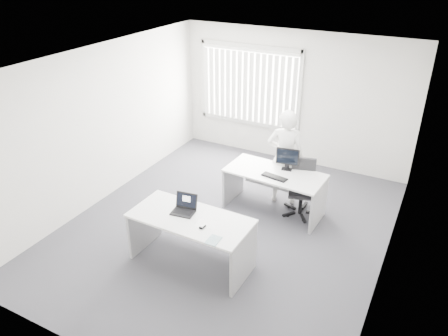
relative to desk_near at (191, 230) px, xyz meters
The scene contains 18 objects.
ground 1.21m from the desk_near, 87.62° to the left, with size 6.00×6.00×0.00m, color #46454C.
wall_back 4.14m from the desk_near, 89.38° to the left, with size 5.00×0.02×2.80m, color beige.
wall_front 2.11m from the desk_near, 88.71° to the right, with size 5.00×0.02×2.80m, color beige.
wall_left 2.80m from the desk_near, 156.72° to the left, with size 0.02×6.00×2.80m, color beige.
wall_right 2.87m from the desk_near, 22.55° to the left, with size 0.02×6.00×2.80m, color beige.
ceiling 2.46m from the desk_near, 87.62° to the left, with size 5.00×6.00×0.02m, color white.
window 4.24m from the desk_near, 103.39° to the left, with size 2.32×0.06×1.76m, color #B3B3AE.
blinds 4.18m from the desk_near, 103.58° to the left, with size 2.20×0.10×1.50m, color white, non-canonical shape.
desk_near is the anchor object (origin of this frame).
desk_far 1.98m from the desk_near, 74.42° to the left, with size 1.73×0.88×0.77m.
office_chair 2.32m from the desk_near, 64.92° to the left, with size 0.70×0.70×0.99m.
person 2.40m from the desk_near, 76.67° to the left, with size 0.65×0.43×1.78m, color white.
laptop 0.39m from the desk_near, 164.08° to the left, with size 0.33×0.29×0.26m, color black, non-canonical shape.
paper_sheet 0.36m from the desk_near, ahead, with size 0.27×0.19×0.00m, color white.
mouse 0.40m from the desk_near, 26.00° to the right, with size 0.05×0.09×0.04m, color #BBBBBE, non-canonical shape.
booklet 0.69m from the desk_near, 30.30° to the right, with size 0.16×0.22×0.01m, color white.
keyboard 1.83m from the desk_near, 70.99° to the left, with size 0.45×0.15×0.02m, color black.
monitor 2.24m from the desk_near, 72.27° to the left, with size 0.40×0.12×0.40m, color black, non-canonical shape.
Camera 1 is at (2.81, -5.43, 4.25)m, focal length 35.00 mm.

